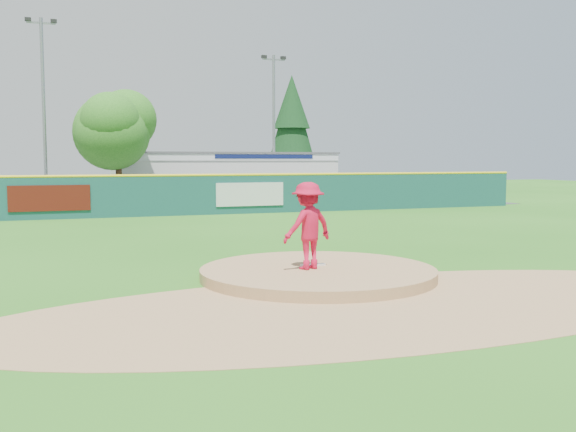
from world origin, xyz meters
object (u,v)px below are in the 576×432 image
object	(u,v)px
deciduous_tree	(118,129)
light_pole_right	(274,120)
pool_building_grp	(222,175)
light_pole_left	(44,104)
van	(119,197)
conifer_tree	(292,126)
pitcher	(308,226)

from	to	relation	value
deciduous_tree	light_pole_right	bearing A→B (deg)	19.98
pool_building_grp	light_pole_left	size ratio (longest dim) A/B	1.38
pool_building_grp	light_pole_left	world-z (taller)	light_pole_left
van	light_pole_left	world-z (taller)	light_pole_left
light_pole_right	conifer_tree	bearing A→B (deg)	60.26
deciduous_tree	van	bearing A→B (deg)	-95.60
pitcher	light_pole_right	xyz separation A→B (m)	(9.28, 29.07, 4.29)
pool_building_grp	deciduous_tree	distance (m)	11.01
pitcher	conifer_tree	world-z (taller)	conifer_tree
pool_building_grp	light_pole_left	xyz separation A→B (m)	(-12.00, -4.99, 4.39)
van	pitcher	bearing A→B (deg)	-168.50
pitcher	light_pole_left	bearing A→B (deg)	-94.90
pitcher	deciduous_tree	distance (m)	25.34
pool_building_grp	light_pole_right	xyz separation A→B (m)	(3.00, -2.99, 3.88)
light_pole_left	deciduous_tree	bearing A→B (deg)	-26.57
van	conifer_tree	bearing A→B (deg)	-43.65
light_pole_right	deciduous_tree	bearing A→B (deg)	-160.02
conifer_tree	light_pole_left	distance (m)	21.03
pitcher	light_pole_left	world-z (taller)	light_pole_left
deciduous_tree	conifer_tree	size ratio (longest dim) A/B	0.77
pitcher	pool_building_grp	world-z (taller)	pool_building_grp
pitcher	deciduous_tree	xyz separation A→B (m)	(-1.72, 25.07, 3.30)
pool_building_grp	van	bearing A→B (deg)	-134.09
van	light_pole_right	world-z (taller)	light_pole_right
deciduous_tree	light_pole_left	xyz separation A→B (m)	(-4.00, 2.00, 1.50)
conifer_tree	light_pole_right	bearing A→B (deg)	-119.74
conifer_tree	light_pole_right	world-z (taller)	light_pole_right
van	conifer_tree	xyz separation A→B (m)	(15.14, 12.41, 4.89)
deciduous_tree	light_pole_right	xyz separation A→B (m)	(11.00, 4.00, 0.99)
pitcher	pool_building_grp	xyz separation A→B (m)	(6.28, 32.06, 0.41)
van	deciduous_tree	size ratio (longest dim) A/B	0.62
light_pole_left	pool_building_grp	bearing A→B (deg)	22.60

